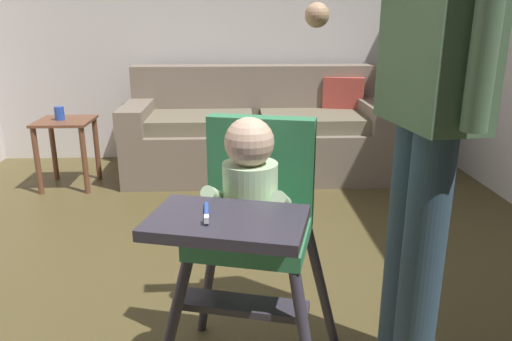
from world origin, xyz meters
TOP-DOWN VIEW (x-y plane):
  - ground at (0.00, 0.00)m, footprint 5.66×6.63m
  - wall_far at (0.00, 2.55)m, footprint 4.86×0.06m
  - couch at (0.28, 2.03)m, footprint 2.10×0.86m
  - high_chair at (0.14, -0.51)m, footprint 0.73×0.82m
  - adult_standing at (0.70, -0.44)m, footprint 0.56×0.50m
  - side_table at (-1.18, 1.72)m, footprint 0.40×0.40m
  - sippy_cup at (-1.21, 1.72)m, footprint 0.07×0.07m

SIDE VIEW (x-z plane):
  - ground at x=0.00m, z-range -0.10..0.00m
  - couch at x=0.28m, z-range -0.10..0.76m
  - side_table at x=-1.18m, z-range 0.12..0.64m
  - sippy_cup at x=-1.21m, z-range 0.52..0.62m
  - high_chair at x=0.14m, z-range 0.19..1.17m
  - adult_standing at x=0.70m, z-range 0.12..1.87m
  - wall_far at x=0.00m, z-range 0.00..2.62m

